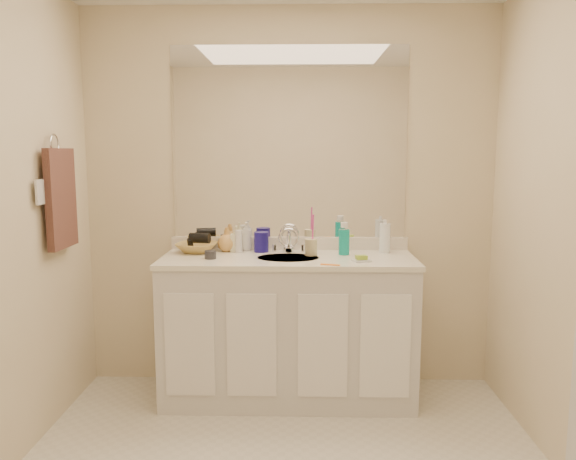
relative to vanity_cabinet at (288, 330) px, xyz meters
The scene contains 26 objects.
wall_back 0.82m from the vanity_cabinet, 90.00° to the left, with size 2.60×0.02×2.40m, color beige.
wall_front 2.45m from the vanity_cabinet, 90.00° to the right, with size 2.60×0.02×2.40m, color beige.
vanity_cabinet is the anchor object (origin of this frame).
countertop 0.44m from the vanity_cabinet, ahead, with size 1.52×0.57×0.03m, color white.
backsplash 0.56m from the vanity_cabinet, 90.00° to the left, with size 1.52×0.03×0.08m, color white.
sink_basin 0.44m from the vanity_cabinet, 90.00° to the right, with size 0.37×0.37×0.02m, color beige.
faucet 0.53m from the vanity_cabinet, 90.00° to the left, with size 0.02×0.02×0.11m, color silver.
mirror 1.17m from the vanity_cabinet, 90.00° to the left, with size 1.48×0.01×1.20m, color white.
blue_mug 0.57m from the vanity_cabinet, 135.80° to the left, with size 0.09×0.09×0.13m, color navy.
tan_cup 0.53m from the vanity_cabinet, 20.93° to the left, with size 0.07×0.07×0.10m, color beige.
toothbrush 0.63m from the vanity_cabinet, 19.63° to the left, with size 0.01×0.01×0.21m, color #DE3A9A.
mouthwash_bottle 0.64m from the vanity_cabinet, 13.85° to the left, with size 0.07×0.07×0.16m, color #0DA195.
clear_pump_bottle 0.83m from the vanity_cabinet, 15.02° to the left, with size 0.07×0.07×0.18m, color white.
soap_dish 0.64m from the vanity_cabinet, 17.62° to the right, with size 0.10×0.08×0.01m, color silver.
green_soap 0.65m from the vanity_cabinet, 17.62° to the right, with size 0.06×0.05×0.02m, color #94BE2E.
orange_comb 0.57m from the vanity_cabinet, 44.78° to the right, with size 0.11×0.02×0.00m, color orange.
dark_jar 0.67m from the vanity_cabinet, behind, with size 0.07×0.07×0.05m, color #29282E.
extra_white_bottle 0.63m from the vanity_cabinet, 155.93° to the left, with size 0.04×0.04×0.14m, color white.
soap_bottle_white 0.65m from the vanity_cabinet, 140.69° to the left, with size 0.07×0.07×0.18m, color silver.
soap_bottle_cream 0.66m from the vanity_cabinet, 150.94° to the left, with size 0.07×0.08×0.16m, color #F6F4C9.
soap_bottle_yellow 0.69m from the vanity_cabinet, 154.67° to the left, with size 0.12×0.12×0.15m, color tan.
wicker_basket 0.77m from the vanity_cabinet, 166.08° to the left, with size 0.25×0.25×0.06m, color #AF8E46.
hair_dryer 0.79m from the vanity_cabinet, 165.60° to the left, with size 0.06×0.06×0.13m, color black.
towel_ring 1.71m from the vanity_cabinet, 168.86° to the right, with size 0.11×0.11×0.01m, color silver.
hand_towel 1.52m from the vanity_cabinet, 168.69° to the right, with size 0.04×0.32×0.55m, color #35201C.
switch_plate 1.61m from the vanity_cabinet, 160.52° to the right, with size 0.01×0.09×0.13m, color silver.
Camera 1 is at (0.07, -2.29, 1.51)m, focal length 35.00 mm.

